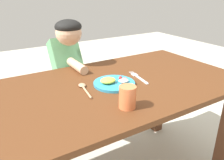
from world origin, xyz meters
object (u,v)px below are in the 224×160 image
fork (138,77)px  drinking_cup (127,97)px  spoon (84,88)px  person (68,80)px  plate (114,83)px

fork → drinking_cup: size_ratio=2.09×
spoon → person: 0.52m
fork → drinking_cup: (-0.26, -0.26, 0.05)m
spoon → person: size_ratio=0.19×
drinking_cup → person: bearing=89.3°
fork → person: 0.59m
drinking_cup → person: person is taller
plate → drinking_cup: size_ratio=2.23×
drinking_cup → fork: bearing=44.5°
fork → spoon: bearing=94.6°
drinking_cup → plate: bearing=71.6°
plate → fork: 0.18m
fork → drinking_cup: bearing=143.5°
spoon → person: bearing=-1.5°
drinking_cup → person: (0.01, 0.78, -0.19)m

